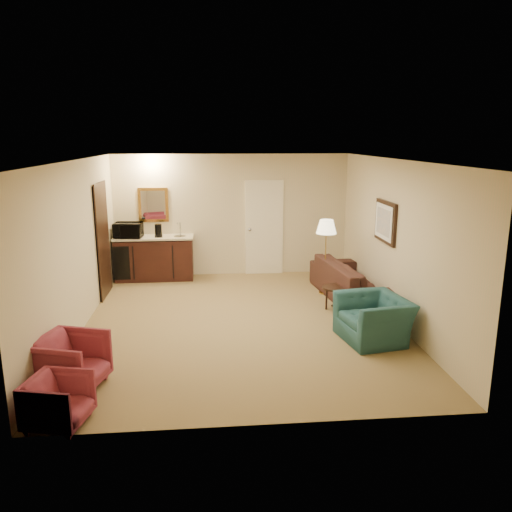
{
  "coord_description": "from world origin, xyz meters",
  "views": [
    {
      "loc": [
        -0.48,
        -7.64,
        2.93
      ],
      "look_at": [
        0.29,
        0.5,
        0.98
      ],
      "focal_mm": 35.0,
      "sensor_mm": 36.0,
      "label": 1
    }
  ],
  "objects_px": {
    "coffee_table": "(343,298)",
    "microwave": "(128,229)",
    "floor_lamp": "(325,257)",
    "wetbar_cabinet": "(155,258)",
    "teal_armchair": "(374,311)",
    "waste_bin": "(186,272)",
    "rose_chair_far": "(58,399)",
    "coffee_maker": "(158,231)",
    "rose_chair_near": "(71,360)",
    "sofa": "(354,275)"
  },
  "relations": [
    {
      "from": "coffee_table",
      "to": "microwave",
      "type": "bearing_deg",
      "value": 150.5
    },
    {
      "from": "teal_armchair",
      "to": "waste_bin",
      "type": "relative_size",
      "value": 3.26
    },
    {
      "from": "rose_chair_near",
      "to": "floor_lamp",
      "type": "xyz_separation_m",
      "value": [
        3.85,
        3.4,
        0.36
      ]
    },
    {
      "from": "rose_chair_near",
      "to": "waste_bin",
      "type": "xyz_separation_m",
      "value": [
        1.15,
        4.65,
        -0.21
      ]
    },
    {
      "from": "wetbar_cabinet",
      "to": "rose_chair_near",
      "type": "distance_m",
      "value": 4.75
    },
    {
      "from": "teal_armchair",
      "to": "microwave",
      "type": "distance_m",
      "value": 5.43
    },
    {
      "from": "sofa",
      "to": "waste_bin",
      "type": "relative_size",
      "value": 7.62
    },
    {
      "from": "wetbar_cabinet",
      "to": "coffee_table",
      "type": "xyz_separation_m",
      "value": [
        3.45,
        -2.3,
        -0.25
      ]
    },
    {
      "from": "floor_lamp",
      "to": "waste_bin",
      "type": "bearing_deg",
      "value": 155.16
    },
    {
      "from": "teal_armchair",
      "to": "sofa",
      "type": "bearing_deg",
      "value": 162.25
    },
    {
      "from": "sofa",
      "to": "floor_lamp",
      "type": "distance_m",
      "value": 0.65
    },
    {
      "from": "coffee_maker",
      "to": "rose_chair_near",
      "type": "bearing_deg",
      "value": -97.86
    },
    {
      "from": "wetbar_cabinet",
      "to": "floor_lamp",
      "type": "height_order",
      "value": "floor_lamp"
    },
    {
      "from": "sofa",
      "to": "waste_bin",
      "type": "distance_m",
      "value": 3.56
    },
    {
      "from": "sofa",
      "to": "coffee_maker",
      "type": "distance_m",
      "value": 4.08
    },
    {
      "from": "rose_chair_near",
      "to": "floor_lamp",
      "type": "distance_m",
      "value": 5.15
    },
    {
      "from": "wetbar_cabinet",
      "to": "microwave",
      "type": "bearing_deg",
      "value": -172.25
    },
    {
      "from": "sofa",
      "to": "floor_lamp",
      "type": "bearing_deg",
      "value": 42.9
    },
    {
      "from": "sofa",
      "to": "teal_armchair",
      "type": "height_order",
      "value": "sofa"
    },
    {
      "from": "waste_bin",
      "to": "floor_lamp",
      "type": "bearing_deg",
      "value": -24.84
    },
    {
      "from": "wetbar_cabinet",
      "to": "coffee_maker",
      "type": "height_order",
      "value": "coffee_maker"
    },
    {
      "from": "wetbar_cabinet",
      "to": "microwave",
      "type": "xyz_separation_m",
      "value": [
        -0.5,
        -0.07,
        0.65
      ]
    },
    {
      "from": "rose_chair_near",
      "to": "microwave",
      "type": "relative_size",
      "value": 1.32
    },
    {
      "from": "teal_armchair",
      "to": "waste_bin",
      "type": "bearing_deg",
      "value": -151.08
    },
    {
      "from": "rose_chair_far",
      "to": "coffee_maker",
      "type": "bearing_deg",
      "value": 7.38
    },
    {
      "from": "sofa",
      "to": "teal_armchair",
      "type": "distance_m",
      "value": 1.94
    },
    {
      "from": "rose_chair_far",
      "to": "floor_lamp",
      "type": "bearing_deg",
      "value": -28.95
    },
    {
      "from": "rose_chair_far",
      "to": "microwave",
      "type": "xyz_separation_m",
      "value": [
        -0.07,
        5.45,
        0.81
      ]
    },
    {
      "from": "microwave",
      "to": "rose_chair_near",
      "type": "bearing_deg",
      "value": -84.14
    },
    {
      "from": "sofa",
      "to": "microwave",
      "type": "xyz_separation_m",
      "value": [
        -4.3,
        1.63,
        0.65
      ]
    },
    {
      "from": "waste_bin",
      "to": "coffee_maker",
      "type": "xyz_separation_m",
      "value": [
        -0.54,
        0.01,
        0.9
      ]
    },
    {
      "from": "rose_chair_far",
      "to": "waste_bin",
      "type": "height_order",
      "value": "rose_chair_far"
    },
    {
      "from": "wetbar_cabinet",
      "to": "rose_chair_near",
      "type": "height_order",
      "value": "wetbar_cabinet"
    },
    {
      "from": "coffee_table",
      "to": "floor_lamp",
      "type": "distance_m",
      "value": 1.11
    },
    {
      "from": "teal_armchair",
      "to": "floor_lamp",
      "type": "xyz_separation_m",
      "value": [
        -0.2,
        2.3,
        0.28
      ]
    },
    {
      "from": "rose_chair_near",
      "to": "floor_lamp",
      "type": "height_order",
      "value": "floor_lamp"
    },
    {
      "from": "waste_bin",
      "to": "microwave",
      "type": "relative_size",
      "value": 0.55
    },
    {
      "from": "sofa",
      "to": "rose_chair_near",
      "type": "distance_m",
      "value": 5.25
    },
    {
      "from": "rose_chair_near",
      "to": "coffee_table",
      "type": "distance_m",
      "value": 4.63
    },
    {
      "from": "rose_chair_far",
      "to": "waste_bin",
      "type": "relative_size",
      "value": 1.92
    },
    {
      "from": "wetbar_cabinet",
      "to": "waste_bin",
      "type": "distance_m",
      "value": 0.72
    },
    {
      "from": "rose_chair_near",
      "to": "microwave",
      "type": "xyz_separation_m",
      "value": [
        0.0,
        4.65,
        0.74
      ]
    },
    {
      "from": "wetbar_cabinet",
      "to": "teal_armchair",
      "type": "xyz_separation_m",
      "value": [
        3.55,
        -3.62,
        -0.02
      ]
    },
    {
      "from": "rose_chair_far",
      "to": "coffee_maker",
      "type": "distance_m",
      "value": 5.54
    },
    {
      "from": "coffee_table",
      "to": "rose_chair_far",
      "type": "bearing_deg",
      "value": -140.33
    },
    {
      "from": "rose_chair_near",
      "to": "waste_bin",
      "type": "relative_size",
      "value": 2.38
    },
    {
      "from": "coffee_table",
      "to": "waste_bin",
      "type": "xyz_separation_m",
      "value": [
        -2.8,
        2.23,
        -0.06
      ]
    },
    {
      "from": "floor_lamp",
      "to": "waste_bin",
      "type": "height_order",
      "value": "floor_lamp"
    },
    {
      "from": "waste_bin",
      "to": "wetbar_cabinet",
      "type": "bearing_deg",
      "value": 173.85
    },
    {
      "from": "wetbar_cabinet",
      "to": "coffee_table",
      "type": "distance_m",
      "value": 4.16
    }
  ]
}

